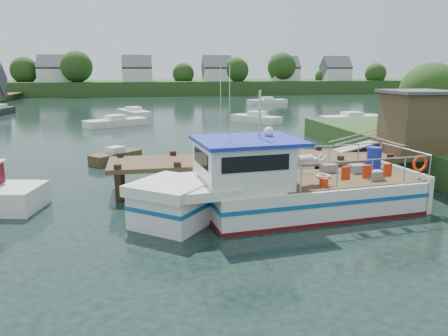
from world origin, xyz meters
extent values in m
plane|color=black|center=(0.00, 0.00, 0.00)|extent=(160.00, 160.00, 0.00)
cylinder|color=#332114|center=(14.00, 6.00, 1.52)|extent=(0.50, 0.50, 3.05)
sphere|color=#244317|center=(14.00, 6.00, 3.96)|extent=(3.90, 3.90, 3.90)
cube|color=#29481D|center=(0.00, 84.00, 1.40)|extent=(140.00, 24.00, 3.00)
cylinder|color=#332114|center=(-28.00, 79.00, 2.10)|extent=(0.60, 0.60, 4.20)
sphere|color=#244317|center=(-28.00, 79.00, 5.21)|extent=(5.54, 5.54, 5.54)
cylinder|color=#332114|center=(-17.00, 75.00, 2.40)|extent=(0.60, 0.60, 4.80)
sphere|color=#244317|center=(-17.00, 75.00, 5.95)|extent=(6.34, 6.34, 6.34)
cylinder|color=#332114|center=(-6.00, 77.00, 1.50)|extent=(0.60, 0.60, 3.00)
sphere|color=#244317|center=(-6.00, 77.00, 3.72)|extent=(3.96, 3.96, 3.96)
cylinder|color=#332114|center=(5.00, 79.00, 1.80)|extent=(0.60, 0.60, 3.60)
sphere|color=#244317|center=(5.00, 79.00, 4.46)|extent=(4.75, 4.75, 4.75)
cylinder|color=#332114|center=(16.00, 75.00, 2.10)|extent=(0.60, 0.60, 4.20)
sphere|color=#244317|center=(16.00, 75.00, 5.21)|extent=(5.54, 5.54, 5.54)
cylinder|color=#332114|center=(27.00, 77.00, 2.40)|extent=(0.60, 0.60, 4.80)
sphere|color=#244317|center=(27.00, 77.00, 5.95)|extent=(6.34, 6.34, 6.34)
cylinder|color=#332114|center=(38.00, 79.00, 1.50)|extent=(0.60, 0.60, 3.00)
sphere|color=#244317|center=(38.00, 79.00, 3.72)|extent=(3.96, 3.96, 3.96)
cylinder|color=#332114|center=(49.00, 75.00, 1.80)|extent=(0.60, 0.60, 3.60)
sphere|color=#244317|center=(49.00, 75.00, 4.46)|extent=(4.75, 4.75, 4.75)
cube|color=silver|center=(-22.00, 78.00, 4.00)|extent=(6.00, 5.00, 3.00)
cube|color=#47474C|center=(-22.00, 78.00, 5.90)|extent=(6.20, 5.09, 5.09)
cube|color=silver|center=(-5.00, 77.00, 4.00)|extent=(6.00, 5.00, 3.00)
cube|color=#47474C|center=(-5.00, 77.00, 5.90)|extent=(6.20, 5.09, 5.09)
cube|color=silver|center=(12.00, 76.00, 4.00)|extent=(6.00, 5.00, 3.00)
cube|color=#47474C|center=(12.00, 76.00, 5.90)|extent=(6.20, 5.09, 5.09)
cube|color=silver|center=(28.00, 78.00, 4.00)|extent=(6.00, 5.00, 3.00)
cube|color=#47474C|center=(28.00, 78.00, 5.90)|extent=(6.20, 5.09, 5.09)
cube|color=silver|center=(40.00, 77.00, 4.00)|extent=(6.00, 5.00, 3.00)
cube|color=#47474C|center=(40.00, 77.00, 5.90)|extent=(6.20, 5.09, 5.09)
cube|color=#4B3923|center=(-28.00, 64.00, 1.00)|extent=(2.20, 20.00, 0.25)
cube|color=#4B3923|center=(2.00, 0.00, 1.30)|extent=(16.00, 3.00, 0.20)
cylinder|color=black|center=(-5.50, -1.30, 0.65)|extent=(0.32, 0.32, 1.90)
cylinder|color=black|center=(-5.50, 1.30, 0.65)|extent=(0.32, 0.32, 1.90)
cylinder|color=black|center=(-3.00, -1.30, 0.65)|extent=(0.32, 0.32, 1.90)
cylinder|color=black|center=(-3.00, 1.30, 0.65)|extent=(0.32, 0.32, 1.90)
cylinder|color=black|center=(-0.50, -1.30, 0.65)|extent=(0.32, 0.32, 1.90)
cylinder|color=black|center=(-0.50, 1.30, 0.65)|extent=(0.32, 0.32, 1.90)
cylinder|color=black|center=(2.00, -1.30, 0.65)|extent=(0.32, 0.32, 1.90)
cylinder|color=black|center=(2.00, 1.30, 0.65)|extent=(0.32, 0.32, 1.90)
cylinder|color=black|center=(4.50, -1.30, 0.65)|extent=(0.32, 0.32, 1.90)
cylinder|color=black|center=(4.50, 1.30, 0.65)|extent=(0.32, 0.32, 1.90)
cylinder|color=black|center=(7.00, -1.30, 0.65)|extent=(0.32, 0.32, 1.90)
cylinder|color=black|center=(7.00, 1.30, 0.65)|extent=(0.32, 0.32, 1.90)
cylinder|color=black|center=(9.50, -1.30, 0.65)|extent=(0.32, 0.32, 1.90)
cylinder|color=black|center=(9.50, 1.30, 0.65)|extent=(0.32, 0.32, 1.90)
cube|color=#4B3923|center=(9.00, 0.00, 1.70)|extent=(3.20, 3.00, 0.60)
cube|color=#493C29|center=(9.00, 0.00, 3.10)|extent=(2.60, 2.60, 2.40)
cube|color=#47474C|center=(9.00, 0.00, 4.40)|extent=(3.00, 3.00, 0.15)
cube|color=#A5A8AD|center=(6.70, 0.90, 1.65)|extent=(3.34, 0.90, 0.79)
cylinder|color=silver|center=(6.70, 0.50, 2.15)|extent=(3.34, 0.05, 0.76)
cylinder|color=silver|center=(6.70, 1.30, 2.15)|extent=(3.34, 0.05, 0.76)
cube|color=slate|center=(1.00, -1.00, 1.56)|extent=(0.60, 0.40, 0.30)
cube|color=slate|center=(2.00, -0.80, 1.56)|extent=(0.60, 0.40, 0.30)
cylinder|color=red|center=(3.00, -1.10, 1.55)|extent=(0.30, 0.30, 0.28)
cylinder|color=#162398|center=(0.20, 0.90, 1.84)|extent=(0.56, 0.56, 0.85)
cube|color=silver|center=(1.95, -4.10, 0.63)|extent=(8.48, 4.10, 1.26)
cube|color=silver|center=(-3.48, -4.66, 0.63)|extent=(3.26, 3.26, 1.26)
cube|color=silver|center=(-3.48, -4.66, 1.42)|extent=(3.56, 3.58, 0.38)
cube|color=silver|center=(-2.39, -4.55, 1.39)|extent=(2.49, 3.32, 0.33)
cube|color=#125492|center=(1.95, -4.10, 0.79)|extent=(8.60, 4.16, 0.15)
cube|color=#125492|center=(-3.48, -4.66, 0.79)|extent=(3.32, 3.32, 0.15)
cube|color=#5B0D0F|center=(1.95, -4.10, 0.05)|extent=(8.60, 4.14, 0.15)
cube|color=#4B3923|center=(3.26, -3.96, 1.27)|extent=(6.17, 3.54, 0.04)
cube|color=silver|center=(6.19, -3.66, 0.74)|extent=(0.56, 3.28, 1.47)
cube|color=silver|center=(-0.87, -4.39, 2.07)|extent=(3.33, 3.14, 1.64)
cube|color=black|center=(-0.72, -5.81, 2.40)|extent=(2.39, 0.29, 0.55)
cube|color=black|center=(-1.02, -2.97, 2.40)|extent=(2.39, 0.29, 0.55)
cube|color=black|center=(-2.40, -4.55, 2.40)|extent=(0.25, 1.96, 0.55)
cube|color=#1B2AA8|center=(-0.65, -4.37, 2.95)|extent=(4.02, 3.53, 0.13)
cylinder|color=silver|center=(-0.22, -4.32, 3.88)|extent=(0.10, 0.10, 1.75)
cylinder|color=silver|center=(-1.47, -5.00, 4.31)|extent=(0.03, 0.03, 2.62)
cylinder|color=silver|center=(-1.58, -3.92, 4.31)|extent=(0.03, 0.03, 2.62)
sphere|color=silver|center=(0.28, -3.83, 3.17)|extent=(0.43, 0.43, 0.39)
cylinder|color=silver|center=(3.57, -5.44, 2.29)|extent=(5.44, 0.61, 0.05)
cylinder|color=silver|center=(3.26, -2.45, 2.29)|extent=(5.44, 0.61, 0.05)
cylinder|color=silver|center=(6.17, -3.66, 2.29)|extent=(0.36, 2.99, 0.05)
cylinder|color=silver|center=(0.91, -5.72, 1.77)|extent=(0.05, 0.05, 1.04)
cylinder|color=silver|center=(0.60, -2.72, 1.77)|extent=(0.05, 0.05, 1.04)
cylinder|color=silver|center=(2.33, -5.57, 1.77)|extent=(0.05, 0.05, 1.04)
cylinder|color=silver|center=(2.01, -2.58, 1.77)|extent=(0.05, 0.05, 1.04)
cylinder|color=silver|center=(3.74, -5.43, 1.77)|extent=(0.05, 0.05, 1.04)
cylinder|color=silver|center=(3.43, -2.43, 1.77)|extent=(0.05, 0.05, 1.04)
cylinder|color=silver|center=(5.15, -5.28, 1.77)|extent=(0.05, 0.05, 1.04)
cylinder|color=silver|center=(4.84, -2.28, 1.77)|extent=(0.05, 0.05, 1.04)
cylinder|color=silver|center=(6.29, -5.16, 1.77)|extent=(0.05, 0.05, 1.04)
cylinder|color=silver|center=(5.98, -2.17, 1.77)|extent=(0.05, 0.05, 1.04)
cube|color=slate|center=(4.41, -4.50, 1.45)|extent=(0.70, 0.50, 0.35)
cube|color=slate|center=(4.29, -3.31, 1.45)|extent=(0.70, 0.50, 0.35)
cube|color=slate|center=(3.15, -2.99, 1.45)|extent=(0.64, 0.47, 0.35)
cylinder|color=#162398|center=(5.33, -2.76, 1.75)|extent=(0.67, 0.67, 0.96)
cylinder|color=red|center=(2.05, -5.08, 1.43)|extent=(0.36, 0.36, 0.33)
torus|color=#BFB28C|center=(2.58, -3.81, 1.33)|extent=(0.67, 0.67, 0.13)
torus|color=red|center=(6.30, -4.53, 1.86)|extent=(0.68, 0.18, 0.68)
cube|color=red|center=(2.65, -5.56, 1.86)|extent=(0.32, 0.14, 0.49)
cube|color=red|center=(3.52, -5.47, 1.86)|extent=(0.32, 0.14, 0.49)
cube|color=red|center=(4.39, -5.38, 1.86)|extent=(0.32, 0.14, 0.49)
imported|color=silver|center=(1.33, -4.49, 2.22)|extent=(0.53, 0.74, 1.92)
cube|color=#4B3923|center=(-6.05, 6.89, 0.30)|extent=(3.12, 3.03, 0.60)
cube|color=silver|center=(-6.05, 6.89, 0.75)|extent=(1.20, 1.19, 0.38)
cube|color=silver|center=(15.63, 49.11, 0.34)|extent=(6.46, 2.70, 0.68)
cube|color=silver|center=(15.63, 49.11, 0.85)|extent=(1.89, 1.66, 0.44)
cube|color=silver|center=(-6.95, 24.30, 0.35)|extent=(6.25, 4.64, 0.70)
cube|color=silver|center=(-6.95, 24.30, 0.88)|extent=(2.16, 2.06, 0.45)
cube|color=silver|center=(7.28, 24.42, 0.38)|extent=(4.79, 5.44, 0.76)
cube|color=silver|center=(7.28, 24.42, 0.96)|extent=(1.96, 2.00, 0.49)
cube|color=silver|center=(17.44, 23.24, 0.34)|extent=(7.01, 3.19, 0.68)
cube|color=silver|center=(17.44, 23.24, 0.85)|extent=(2.09, 1.86, 0.43)
cube|color=silver|center=(-5.37, 34.22, 0.34)|extent=(4.14, 6.60, 0.67)
cube|color=silver|center=(-5.37, 34.22, 0.85)|extent=(2.01, 2.16, 0.43)
cube|color=black|center=(-21.52, 38.86, 0.39)|extent=(2.23, 4.70, 0.79)
cube|color=silver|center=(-21.52, 38.86, 0.99)|extent=(1.27, 1.42, 0.51)
camera|label=1|loc=(-4.41, -19.60, 5.49)|focal=35.00mm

